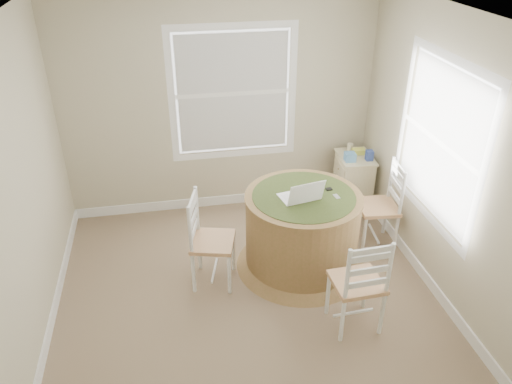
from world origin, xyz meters
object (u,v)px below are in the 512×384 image
object	(u,v)px
chair_right	(378,206)
corner_chest	(353,182)
chair_left	(213,241)
round_table	(302,228)
chair_near	(357,282)
laptop	(301,196)

from	to	relation	value
chair_right	corner_chest	world-z (taller)	chair_right
chair_left	chair_right	distance (m)	1.85
round_table	chair_near	distance (m)	0.95
round_table	corner_chest	distance (m)	1.38
chair_near	corner_chest	xyz separation A→B (m)	(0.69, 1.93, -0.12)
laptop	chair_left	bearing A→B (deg)	-9.22
round_table	chair_right	world-z (taller)	chair_right
chair_left	chair_right	xyz separation A→B (m)	(1.82, 0.31, 0.00)
round_table	chair_right	xyz separation A→B (m)	(0.90, 0.22, 0.02)
laptop	chair_near	bearing A→B (deg)	96.78
chair_left	corner_chest	world-z (taller)	chair_left
chair_left	chair_near	distance (m)	1.42
chair_near	laptop	world-z (taller)	laptop
round_table	corner_chest	bearing A→B (deg)	41.25
round_table	laptop	xyz separation A→B (m)	(-0.05, -0.05, 0.41)
chair_right	chair_near	bearing A→B (deg)	-24.39
corner_chest	chair_near	bearing A→B (deg)	-106.23
round_table	chair_near	size ratio (longest dim) A/B	1.41
round_table	chair_right	distance (m)	0.93
corner_chest	laptop	bearing A→B (deg)	-129.03
chair_right	round_table	bearing A→B (deg)	-70.18
chair_near	chair_right	size ratio (longest dim) A/B	1.00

